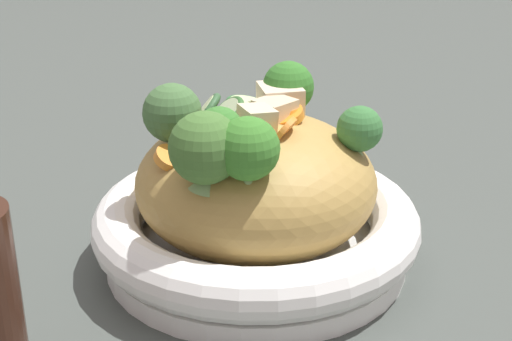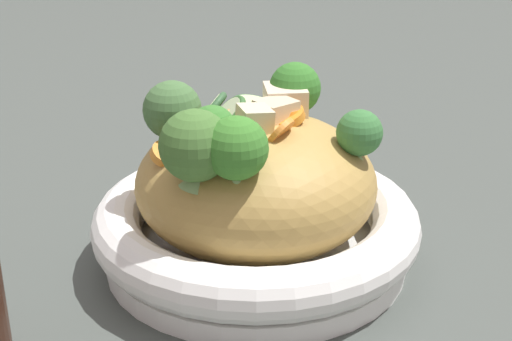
# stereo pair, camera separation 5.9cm
# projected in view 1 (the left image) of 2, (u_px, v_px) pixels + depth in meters

# --- Properties ---
(ground_plane) EXTENTS (3.00, 3.00, 0.00)m
(ground_plane) POSITION_uv_depth(u_px,v_px,m) (256.00, 259.00, 0.63)
(ground_plane) COLOR #424844
(serving_bowl) EXTENTS (0.26, 0.26, 0.06)m
(serving_bowl) POSITION_uv_depth(u_px,v_px,m) (256.00, 228.00, 0.61)
(serving_bowl) COLOR white
(serving_bowl) RESTS_ON ground_plane
(noodle_heap) EXTENTS (0.19, 0.19, 0.11)m
(noodle_heap) POSITION_uv_depth(u_px,v_px,m) (256.00, 182.00, 0.60)
(noodle_heap) COLOR #AF8A46
(noodle_heap) RESTS_ON serving_bowl
(broccoli_florets) EXTENTS (0.18, 0.20, 0.06)m
(broccoli_florets) POSITION_uv_depth(u_px,v_px,m) (232.00, 127.00, 0.55)
(broccoli_florets) COLOR #A2B572
(broccoli_florets) RESTS_ON serving_bowl
(carrot_coins) EXTENTS (0.09, 0.11, 0.04)m
(carrot_coins) POSITION_uv_depth(u_px,v_px,m) (261.00, 128.00, 0.57)
(carrot_coins) COLOR orange
(carrot_coins) RESTS_ON serving_bowl
(zucchini_slices) EXTENTS (0.08, 0.09, 0.04)m
(zucchini_slices) POSITION_uv_depth(u_px,v_px,m) (227.00, 111.00, 0.61)
(zucchini_slices) COLOR beige
(zucchini_slices) RESTS_ON serving_bowl
(chicken_chunks) EXTENTS (0.05, 0.10, 0.03)m
(chicken_chunks) POSITION_uv_depth(u_px,v_px,m) (272.00, 109.00, 0.60)
(chicken_chunks) COLOR beige
(chicken_chunks) RESTS_ON serving_bowl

